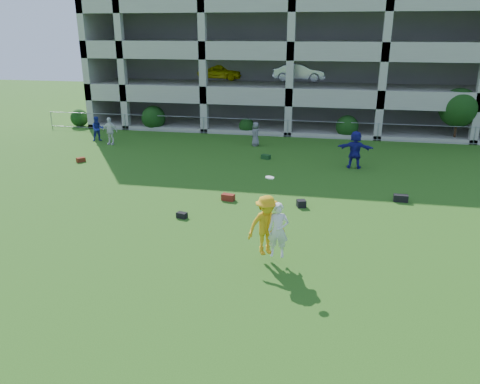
% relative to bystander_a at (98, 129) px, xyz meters
% --- Properties ---
extents(ground, '(100.00, 100.00, 0.00)m').
position_rel_bystander_a_xyz_m(ground, '(12.26, -15.32, -0.81)').
color(ground, '#235114').
rests_on(ground, ground).
extents(bystander_a, '(1.00, 0.96, 1.63)m').
position_rel_bystander_a_xyz_m(bystander_a, '(0.00, 0.00, 0.00)').
color(bystander_a, navy).
rests_on(bystander_a, ground).
extents(bystander_b, '(1.06, 0.50, 1.76)m').
position_rel_bystander_a_xyz_m(bystander_b, '(1.25, -0.77, 0.07)').
color(bystander_b, white).
rests_on(bystander_b, ground).
extents(bystander_c, '(0.78, 0.89, 1.52)m').
position_rel_bystander_a_xyz_m(bystander_c, '(10.51, 0.69, -0.05)').
color(bystander_c, slate).
rests_on(bystander_c, ground).
extents(bystander_d, '(1.92, 0.75, 2.03)m').
position_rel_bystander_a_xyz_m(bystander_d, '(16.53, -3.28, 0.20)').
color(bystander_d, navy).
rests_on(bystander_d, ground).
extents(bag_red_a, '(0.59, 0.39, 0.28)m').
position_rel_bystander_a_xyz_m(bag_red_a, '(11.02, -9.55, -0.67)').
color(bag_red_a, '#601B10').
rests_on(bag_red_a, ground).
extents(bag_black_b, '(0.45, 0.35, 0.22)m').
position_rel_bystander_a_xyz_m(bag_black_b, '(9.67, -11.86, -0.70)').
color(bag_black_b, black).
rests_on(bag_black_b, ground).
extents(crate_d, '(0.45, 0.45, 0.30)m').
position_rel_bystander_a_xyz_m(crate_d, '(14.20, -9.73, -0.66)').
color(crate_d, black).
rests_on(crate_d, ground).
extents(bag_black_e, '(0.61, 0.32, 0.30)m').
position_rel_bystander_a_xyz_m(bag_black_e, '(18.37, -8.22, -0.66)').
color(bag_black_e, black).
rests_on(bag_black_e, ground).
extents(bag_red_f, '(0.49, 0.53, 0.24)m').
position_rel_bystander_a_xyz_m(bag_red_f, '(1.51, -5.04, -0.69)').
color(bag_red_f, '#561F0E').
rests_on(bag_red_f, ground).
extents(bag_green_g, '(0.57, 0.46, 0.25)m').
position_rel_bystander_a_xyz_m(bag_green_g, '(11.63, -2.39, -0.69)').
color(bag_green_g, '#153A18').
rests_on(bag_green_g, ground).
extents(frisbee_contest, '(1.45, 1.30, 2.53)m').
position_rel_bystander_a_xyz_m(frisbee_contest, '(13.52, -14.84, 0.41)').
color(frisbee_contest, gold).
rests_on(frisbee_contest, ground).
extents(parking_garage, '(30.00, 14.00, 12.00)m').
position_rel_bystander_a_xyz_m(parking_garage, '(12.25, 12.38, 5.20)').
color(parking_garage, '#9E998C').
rests_on(parking_garage, ground).
extents(fence, '(36.06, 0.06, 1.20)m').
position_rel_bystander_a_xyz_m(fence, '(12.26, 3.68, -0.20)').
color(fence, gray).
rests_on(fence, ground).
extents(shrub_row, '(34.38, 2.52, 3.50)m').
position_rel_bystander_a_xyz_m(shrub_row, '(16.85, 4.38, 0.70)').
color(shrub_row, '#163D11').
rests_on(shrub_row, ground).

